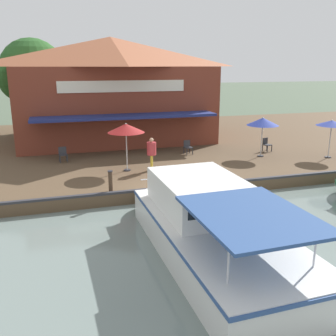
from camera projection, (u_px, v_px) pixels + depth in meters
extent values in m
plane|color=#4C5B47|center=(178.00, 201.00, 16.85)|extent=(220.00, 220.00, 0.00)
cube|color=brown|center=(130.00, 146.00, 26.92)|extent=(22.00, 56.00, 0.60)
cube|color=#2D2D33|center=(177.00, 187.00, 16.77)|extent=(0.20, 50.40, 0.10)
cube|color=brown|center=(113.00, 103.00, 27.77)|extent=(9.10, 13.20, 5.24)
pyramid|color=#9E5638|center=(111.00, 52.00, 26.80)|extent=(9.56, 13.86, 2.04)
cube|color=navy|center=(126.00, 116.00, 22.82)|extent=(1.80, 11.22, 0.16)
cube|color=silver|center=(123.00, 86.00, 23.15)|extent=(0.08, 7.92, 0.70)
cylinder|color=#B7B7B7|center=(330.00, 140.00, 22.02)|extent=(0.06, 0.06, 2.12)
cylinder|color=#2D2D33|center=(328.00, 157.00, 22.29)|extent=(0.36, 0.36, 0.06)
cone|color=navy|center=(332.00, 123.00, 21.75)|extent=(1.76, 1.76, 0.31)
cone|color=white|center=(332.00, 123.00, 21.74)|extent=(1.09, 1.09, 0.25)
sphere|color=white|center=(332.00, 120.00, 21.71)|extent=(0.08, 0.08, 0.08)
cylinder|color=#B7B7B7|center=(127.00, 149.00, 19.23)|extent=(0.06, 0.06, 2.30)
cylinder|color=#2D2D33|center=(127.00, 170.00, 19.52)|extent=(0.36, 0.36, 0.06)
cone|color=maroon|center=(126.00, 128.00, 18.94)|extent=(1.89, 1.89, 0.45)
cone|color=white|center=(126.00, 128.00, 18.93)|extent=(1.17, 1.17, 0.36)
sphere|color=white|center=(126.00, 124.00, 18.88)|extent=(0.08, 0.08, 0.08)
cylinder|color=#B7B7B7|center=(262.00, 139.00, 22.29)|extent=(0.06, 0.06, 2.18)
cylinder|color=#2D2D33|center=(261.00, 156.00, 22.57)|extent=(0.36, 0.36, 0.06)
cone|color=navy|center=(263.00, 122.00, 22.02)|extent=(1.88, 1.88, 0.45)
cone|color=white|center=(263.00, 121.00, 22.02)|extent=(1.16, 1.16, 0.36)
sphere|color=white|center=(263.00, 118.00, 21.96)|extent=(0.08, 0.08, 0.08)
cube|color=#2D2D33|center=(272.00, 148.00, 23.79)|extent=(0.05, 0.05, 0.42)
cube|color=#2D2D33|center=(267.00, 149.00, 23.57)|extent=(0.05, 0.05, 0.42)
cube|color=#2D2D33|center=(267.00, 147.00, 24.11)|extent=(0.05, 0.05, 0.42)
cube|color=#2D2D33|center=(263.00, 148.00, 23.89)|extent=(0.05, 0.05, 0.42)
cube|color=#2D2D33|center=(267.00, 145.00, 23.78)|extent=(0.55, 0.55, 0.05)
cube|color=#2D2D33|center=(265.00, 141.00, 23.88)|extent=(0.17, 0.43, 0.40)
cube|color=#2D2D33|center=(68.00, 159.00, 21.09)|extent=(0.04, 0.04, 0.42)
cube|color=#2D2D33|center=(60.00, 160.00, 20.94)|extent=(0.04, 0.04, 0.42)
cube|color=#2D2D33|center=(66.00, 157.00, 21.44)|extent=(0.04, 0.04, 0.42)
cube|color=#2D2D33|center=(59.00, 158.00, 21.29)|extent=(0.04, 0.04, 0.42)
cube|color=#2D2D33|center=(63.00, 155.00, 21.13)|extent=(0.49, 0.49, 0.05)
cube|color=#2D2D33|center=(62.00, 150.00, 21.25)|extent=(0.09, 0.44, 0.40)
cube|color=#2D2D33|center=(193.00, 151.00, 22.98)|extent=(0.05, 0.05, 0.42)
cube|color=#2D2D33|center=(187.00, 152.00, 22.82)|extent=(0.05, 0.05, 0.42)
cube|color=#2D2D33|center=(190.00, 150.00, 23.33)|extent=(0.05, 0.05, 0.42)
cube|color=#2D2D33|center=(184.00, 150.00, 23.17)|extent=(0.05, 0.05, 0.42)
cube|color=#2D2D33|center=(188.00, 147.00, 23.02)|extent=(0.50, 0.50, 0.05)
cube|color=#2D2D33|center=(187.00, 143.00, 23.14)|extent=(0.10, 0.44, 0.40)
cylinder|color=gold|center=(152.00, 162.00, 19.55)|extent=(0.13, 0.13, 0.83)
cylinder|color=gold|center=(152.00, 163.00, 19.39)|extent=(0.13, 0.13, 0.83)
cylinder|color=#B23338|center=(152.00, 149.00, 19.27)|extent=(0.49, 0.49, 0.66)
sphere|color=tan|center=(151.00, 140.00, 19.15)|extent=(0.23, 0.23, 0.23)
cube|color=silver|center=(217.00, 242.00, 11.58)|extent=(8.08, 3.48, 1.11)
ellipsoid|color=silver|center=(175.00, 199.00, 15.26)|extent=(2.90, 3.20, 1.11)
cube|color=#2D4C84|center=(217.00, 227.00, 11.46)|extent=(8.18, 3.52, 0.10)
cube|color=white|center=(200.00, 194.00, 12.59)|extent=(3.82, 2.72, 1.09)
cube|color=black|center=(225.00, 209.00, 10.85)|extent=(0.11, 2.31, 0.38)
cube|color=#2D4C84|center=(251.00, 215.00, 9.42)|extent=(3.64, 2.88, 0.09)
cylinder|color=silver|center=(315.00, 246.00, 8.93)|extent=(0.05, 0.05, 1.08)
cylinder|color=silver|center=(228.00, 262.00, 8.24)|extent=(0.05, 0.05, 1.08)
cylinder|color=silver|center=(172.00, 177.00, 15.33)|extent=(0.10, 2.64, 0.04)
cylinder|color=#473323|center=(111.00, 182.00, 16.06)|extent=(0.18, 0.18, 0.93)
cylinder|color=#2D2D33|center=(110.00, 171.00, 15.94)|extent=(0.22, 0.22, 0.04)
cylinder|color=brown|center=(37.00, 114.00, 30.33)|extent=(0.29, 0.29, 2.95)
sphere|color=#285623|center=(33.00, 71.00, 29.43)|extent=(5.09, 5.09, 5.09)
sphere|color=#285623|center=(22.00, 78.00, 28.42)|extent=(3.56, 3.56, 3.56)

